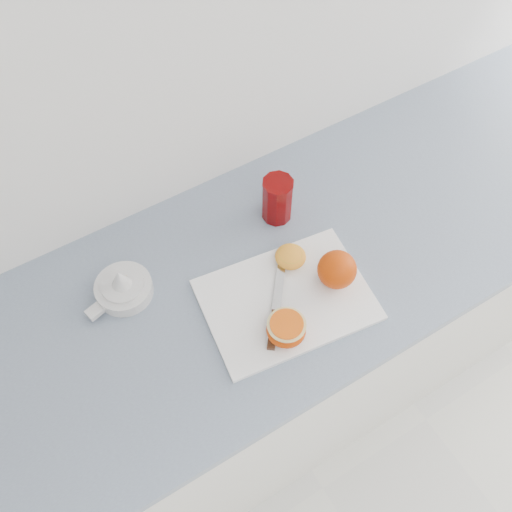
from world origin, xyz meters
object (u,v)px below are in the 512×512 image
object	(u,v)px
counter	(242,359)
citrus_juicer	(123,288)
red_tumbler	(277,201)
cutting_board	(287,300)
half_orange	(286,329)

from	to	relation	value
counter	citrus_juicer	xyz separation A→B (m)	(-0.23, 0.11, 0.47)
citrus_juicer	red_tumbler	distance (m)	0.41
counter	cutting_board	distance (m)	0.47
cutting_board	red_tumbler	xyz separation A→B (m)	(0.11, 0.21, 0.05)
counter	citrus_juicer	distance (m)	0.53
counter	red_tumbler	xyz separation A→B (m)	(0.18, 0.12, 0.50)
cutting_board	citrus_juicer	size ratio (longest dim) A/B	2.24
cutting_board	half_orange	size ratio (longest dim) A/B	4.32
cutting_board	red_tumbler	size ratio (longest dim) A/B	2.97
half_orange	citrus_juicer	size ratio (longest dim) A/B	0.52
counter	red_tumbler	distance (m)	0.54
cutting_board	red_tumbler	world-z (taller)	red_tumbler
cutting_board	red_tumbler	bearing A→B (deg)	63.07
citrus_juicer	red_tumbler	size ratio (longest dim) A/B	1.33
half_orange	citrus_juicer	bearing A→B (deg)	132.08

